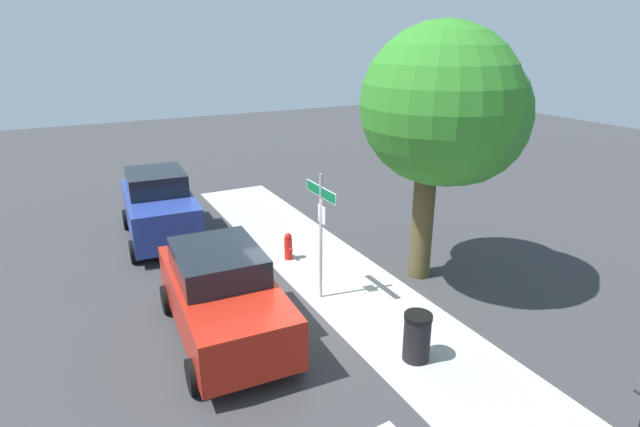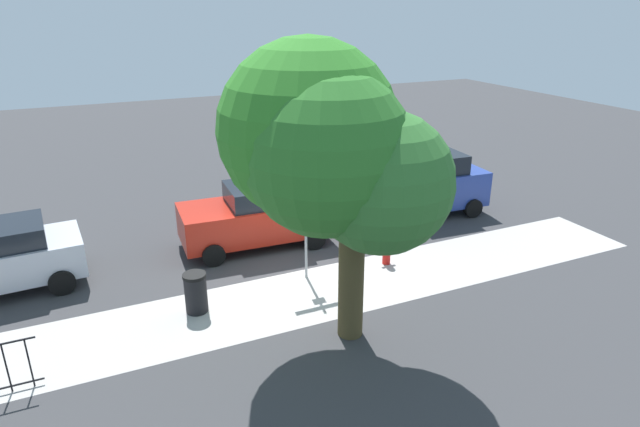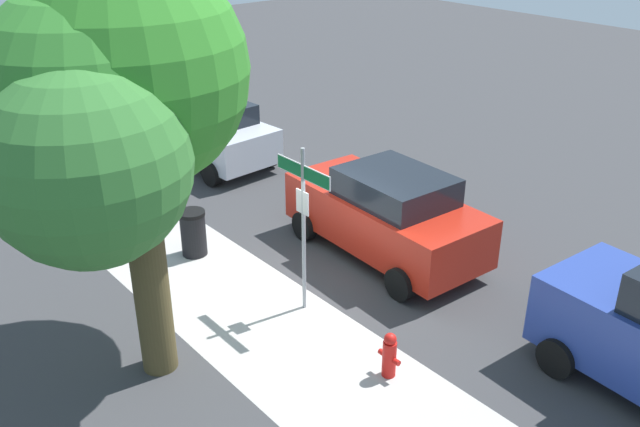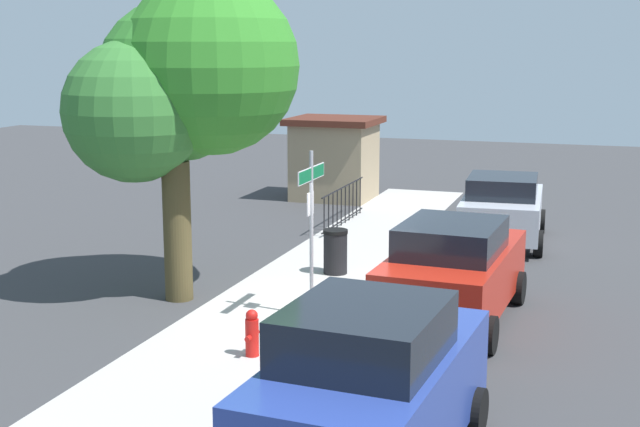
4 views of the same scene
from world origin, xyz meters
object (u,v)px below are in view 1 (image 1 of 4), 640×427
Objects in this scene: car_red at (222,294)px; trash_bin at (417,337)px; fire_hydrant at (288,246)px; car_blue at (159,207)px; shade_tree at (448,116)px; street_sign at (321,216)px.

car_red is 4.58× the size of trash_bin.
fire_hydrant is 0.80× the size of trash_bin.
car_blue is 5.48× the size of fire_hydrant.
shade_tree reaches higher than car_blue.
street_sign is 2.90m from fire_hydrant.
car_red reaches higher than fire_hydrant.
car_blue is at bearing -138.43° from shade_tree.
car_red is 3.99m from trash_bin.
street_sign is 3.45m from trash_bin.
car_blue is at bearing -138.20° from fire_hydrant.
fire_hydrant is at bearing 45.37° from car_blue.
car_blue reaches higher than car_red.
shade_tree is 6.35m from car_red.
trash_bin reaches higher than fire_hydrant.
street_sign is at bearing -170.63° from trash_bin.
car_red is at bearing -92.45° from shade_tree.
street_sign is 3.95× the size of fire_hydrant.
shade_tree is at bearing 45.15° from car_blue.
trash_bin is (2.54, 3.04, -0.45)m from car_red.
shade_tree reaches higher than street_sign.
shade_tree is at bearing 134.12° from trash_bin.
car_blue is at bearing -176.15° from car_red.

